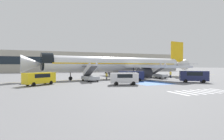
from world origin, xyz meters
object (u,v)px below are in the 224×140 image
airliner (123,65)px  ground_crew_2 (170,74)px  boarding_stairs_aft (158,74)px  service_van_1 (40,78)px  service_van_2 (124,78)px  boarding_stairs_forward (90,76)px  ground_crew_1 (171,74)px  service_van_3 (131,75)px  terminal_building (71,62)px  fuel_tanker (113,69)px  service_van_0 (194,76)px  ground_crew_3 (107,76)px  ground_crew_0 (138,75)px

airliner → ground_crew_2: airliner is taller
airliner → boarding_stairs_aft: size_ratio=8.75×
service_van_1 → service_van_2: (13.22, -4.66, -0.03)m
boarding_stairs_forward → ground_crew_1: (22.77, 2.53, 0.01)m
service_van_3 → terminal_building: 65.75m
boarding_stairs_forward → airliner: bearing=21.7°
airliner → terminal_building: size_ratio=0.36×
ground_crew_1 → ground_crew_2: ground_crew_1 is taller
service_van_2 → boarding_stairs_aft: bearing=143.9°
fuel_tanker → terminal_building: size_ratio=0.08×
airliner → fuel_tanker: airliner is taller
service_van_2 → service_van_3: bearing=159.8°
service_van_3 → ground_crew_1: 15.75m
service_van_0 → ground_crew_3: size_ratio=3.09×
boarding_stairs_aft → ground_crew_0: boarding_stairs_aft is taller
service_van_3 → terminal_building: (-3.17, 65.55, 4.04)m
airliner → ground_crew_2: 14.18m
service_van_3 → ground_crew_3: service_van_3 is taller
boarding_stairs_aft → service_van_1: (-28.34, -6.85, 0.27)m
boarding_stairs_aft → service_van_0: boarding_stairs_aft is taller
ground_crew_2 → ground_crew_3: bearing=-47.4°
fuel_tanker → ground_crew_0: fuel_tanker is taller
service_van_3 → ground_crew_2: service_van_3 is taller
boarding_stairs_aft → fuel_tanker: bearing=85.2°
service_van_3 → ground_crew_0: size_ratio=3.28×
ground_crew_0 → ground_crew_2: (11.51, 2.04, 0.03)m
airliner → service_van_2: size_ratio=9.69×
service_van_2 → ground_crew_3: bearing=-167.5°
airliner → boarding_stairs_forward: 12.19m
service_van_0 → ground_crew_3: (-13.50, 12.07, -0.37)m
ground_crew_1 → ground_crew_2: 2.53m
fuel_tanker → ground_crew_2: bearing=-81.9°
ground_crew_3 → service_van_1: bearing=38.3°
fuel_tanker → ground_crew_1: 29.05m
ground_crew_2 → terminal_building: 61.27m
fuel_tanker → service_van_3: size_ratio=1.96×
ground_crew_0 → terminal_building: bearing=169.3°
service_van_1 → ground_crew_3: size_ratio=3.17×
airliner → ground_crew_0: 4.88m
ground_crew_2 → terminal_building: (-19.38, 57.97, 4.34)m
boarding_stairs_forward → ground_crew_2: boarding_stairs_forward is taller
fuel_tanker → ground_crew_1: size_ratio=6.03×
boarding_stairs_aft → ground_crew_3: size_ratio=3.29×
boarding_stairs_forward → boarding_stairs_aft: 18.96m
service_van_2 → ground_crew_2: 24.58m
service_van_3 → ground_crew_0: service_van_3 is taller
boarding_stairs_aft → service_van_1: boarding_stairs_aft is taller
boarding_stairs_aft → service_van_1: size_ratio=1.04×
boarding_stairs_aft → service_van_0: 12.54m
service_van_0 → service_van_3: bearing=90.5°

